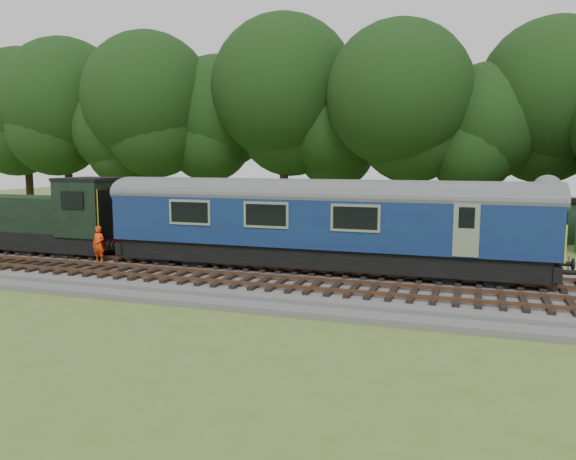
% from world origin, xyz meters
% --- Properties ---
extents(ground, '(120.00, 120.00, 0.00)m').
position_xyz_m(ground, '(0.00, 0.00, 0.00)').
color(ground, '#546C27').
rests_on(ground, ground).
extents(ballast, '(70.00, 7.00, 0.35)m').
position_xyz_m(ballast, '(0.00, 0.00, 0.17)').
color(ballast, '#4C4C4F').
rests_on(ballast, ground).
extents(track_north, '(67.20, 2.40, 0.21)m').
position_xyz_m(track_north, '(0.00, 1.40, 0.42)').
color(track_north, black).
rests_on(track_north, ballast).
extents(track_south, '(67.20, 2.40, 0.21)m').
position_xyz_m(track_south, '(0.00, -1.60, 0.42)').
color(track_south, black).
rests_on(track_south, ballast).
extents(fence, '(64.00, 0.12, 1.00)m').
position_xyz_m(fence, '(0.00, 4.50, 0.00)').
color(fence, '#6B6054').
rests_on(fence, ground).
extents(tree_line, '(70.00, 8.00, 18.00)m').
position_xyz_m(tree_line, '(0.00, 22.00, 0.00)').
color(tree_line, black).
rests_on(tree_line, ground).
extents(dmu_railcar, '(18.05, 2.86, 3.88)m').
position_xyz_m(dmu_railcar, '(4.21, 1.40, 2.61)').
color(dmu_railcar, black).
rests_on(dmu_railcar, ground).
extents(shunter_loco, '(8.91, 2.60, 3.38)m').
position_xyz_m(shunter_loco, '(-9.72, 1.40, 1.97)').
color(shunter_loco, black).
rests_on(shunter_loco, ground).
extents(worker, '(0.63, 0.44, 1.65)m').
position_xyz_m(worker, '(-5.61, -0.01, 1.18)').
color(worker, '#FF450D').
rests_on(worker, ballast).
extents(shed, '(4.12, 4.12, 2.64)m').
position_xyz_m(shed, '(14.22, 16.04, 1.34)').
color(shed, '#17321E').
rests_on(shed, ground).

